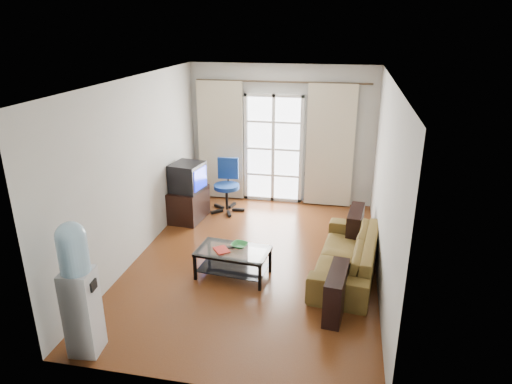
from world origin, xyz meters
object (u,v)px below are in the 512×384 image
(crt_tv, at_px, (186,177))
(water_cooler, at_px, (79,287))
(coffee_table, at_px, (233,259))
(task_chair, at_px, (227,196))
(tv_stand, at_px, (189,204))
(sofa, at_px, (347,254))

(crt_tv, height_order, water_cooler, water_cooler)
(coffee_table, distance_m, task_chair, 2.44)
(coffee_table, height_order, tv_stand, tv_stand)
(sofa, distance_m, tv_stand, 3.19)
(tv_stand, height_order, water_cooler, water_cooler)
(task_chair, bearing_deg, sofa, -45.82)
(coffee_table, relative_size, crt_tv, 1.69)
(sofa, relative_size, task_chair, 2.09)
(task_chair, height_order, water_cooler, water_cooler)
(sofa, bearing_deg, crt_tv, -108.86)
(sofa, height_order, task_chair, task_chair)
(task_chair, bearing_deg, crt_tv, -141.68)
(coffee_table, height_order, crt_tv, crt_tv)
(tv_stand, bearing_deg, coffee_table, -49.23)
(coffee_table, distance_m, crt_tv, 2.26)
(coffee_table, height_order, water_cooler, water_cooler)
(coffee_table, bearing_deg, crt_tv, 126.19)
(water_cooler, bearing_deg, sofa, 33.94)
(coffee_table, bearing_deg, tv_stand, 125.63)
(sofa, distance_m, crt_tv, 3.22)
(coffee_table, bearing_deg, water_cooler, -122.59)
(crt_tv, height_order, task_chair, crt_tv)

